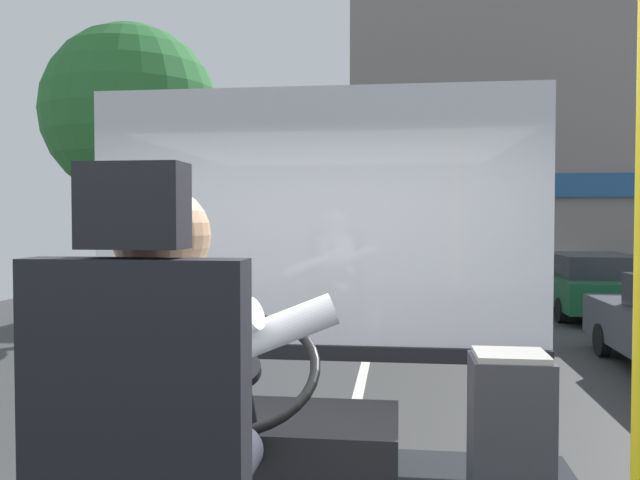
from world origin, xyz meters
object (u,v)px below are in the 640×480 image
parked_car_green (590,283)px  steering_console (268,457)px  fare_box (510,462)px  bus_driver (171,395)px  parked_car_white (535,264)px

parked_car_green → steering_console: bearing=-111.6°
steering_console → fare_box: (0.94, -0.36, 0.16)m
bus_driver → steering_console: 1.30m
bus_driver → parked_car_white: bearing=75.9°
parked_car_white → parked_car_green: bearing=-88.0°
bus_driver → fare_box: 1.30m
parked_car_green → parked_car_white: (-0.16, 4.69, 0.06)m
fare_box → parked_car_white: 16.68m
fare_box → parked_car_white: (3.36, 16.33, -0.42)m
fare_box → parked_car_green: bearing=73.2°
fare_box → parked_car_green: (3.52, 11.64, -0.48)m
bus_driver → steering_console: size_ratio=0.74×
steering_console → parked_car_green: bearing=68.4°
steering_console → fare_box: bearing=-21.2°
steering_console → fare_box: 1.02m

